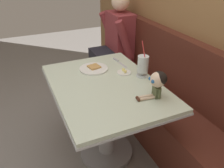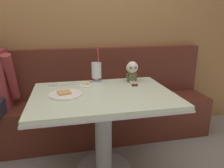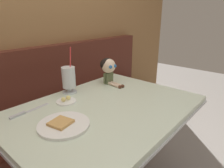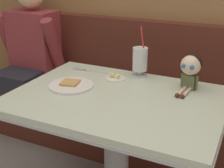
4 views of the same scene
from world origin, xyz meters
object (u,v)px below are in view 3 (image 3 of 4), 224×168
at_px(toast_plate, 63,124).
at_px(milkshake_glass, 69,78).
at_px(butter_saucer, 66,101).
at_px(butter_knife, 23,113).
at_px(seated_doll, 108,67).

xyz_separation_m(toast_plate, milkshake_glass, (0.29, 0.32, 0.09)).
height_order(butter_saucer, butter_knife, butter_saucer).
bearing_deg(butter_saucer, milkshake_glass, 44.60).
distance_m(milkshake_glass, butter_saucer, 0.18).
xyz_separation_m(milkshake_glass, butter_knife, (-0.36, -0.06, -0.10)).
height_order(butter_knife, seated_doll, seated_doll).
distance_m(toast_plate, seated_doll, 0.67).
distance_m(milkshake_glass, butter_knife, 0.37).
xyz_separation_m(butter_saucer, seated_doll, (0.43, 0.04, 0.12)).
bearing_deg(butter_knife, seated_doll, -1.24).
distance_m(butter_saucer, butter_knife, 0.25).
distance_m(toast_plate, butter_knife, 0.27).
height_order(milkshake_glass, butter_knife, milkshake_glass).
bearing_deg(seated_doll, butter_saucer, -174.91).
relative_size(butter_saucer, butter_knife, 0.51).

